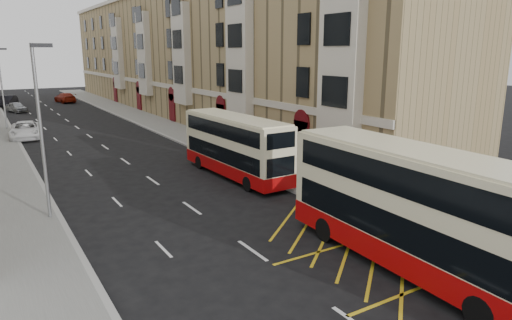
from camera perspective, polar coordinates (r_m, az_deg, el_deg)
ground at (r=15.73m, az=7.41°, el=-16.35°), size 200.00×200.00×0.00m
pavement_right at (r=44.52m, az=-8.93°, el=3.25°), size 4.00×120.00×0.15m
pavement_left at (r=41.27m, az=-29.18°, el=0.91°), size 3.00×120.00×0.15m
kerb_right at (r=43.80m, az=-11.34°, el=2.99°), size 0.25×120.00×0.15m
kerb_left at (r=41.34m, az=-27.11°, el=1.16°), size 0.25×120.00×0.15m
road_markings at (r=56.74m, az=-22.40°, el=4.50°), size 10.00×110.00×0.01m
terrace_right at (r=60.69m, az=-8.81°, el=12.98°), size 10.75×79.00×15.25m
bus_shelter at (r=20.64m, az=26.75°, el=-3.94°), size 1.65×4.25×2.70m
guard_railing at (r=23.18m, az=10.65°, el=-4.22°), size 0.06×6.56×1.01m
street_lamp_near at (r=22.87m, az=-25.27°, el=4.22°), size 0.93×0.18×8.00m
street_lamp_far at (r=52.68m, az=-29.17°, el=8.29°), size 0.93×0.18×8.00m
double_decker_front at (r=17.27m, az=19.28°, el=-5.94°), size 2.99×11.32×4.48m
double_decker_rear at (r=28.72m, az=-2.61°, el=1.72°), size 2.51×9.80×3.88m
litter_bin at (r=19.52m, az=23.06°, el=-9.07°), size 0.61×0.61×1.02m
pedestrian_near at (r=21.09m, az=23.05°, el=-6.36°), size 0.75×0.62×1.77m
pedestrian_mid at (r=24.17m, az=18.70°, el=-3.64°), size 0.95×0.81×1.69m
pedestrian_far at (r=20.92m, az=17.15°, el=-5.89°), size 1.15×0.60×1.87m
white_van at (r=47.00m, az=-26.85°, el=3.36°), size 3.26×5.85×1.55m
car_silver at (r=68.26m, az=-27.75°, el=5.87°), size 2.74×4.24×1.34m
car_dark at (r=75.81m, az=-28.61°, el=6.48°), size 3.19×5.18×1.61m
car_red at (r=78.37m, az=-22.75°, el=7.21°), size 2.84×5.48×1.52m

